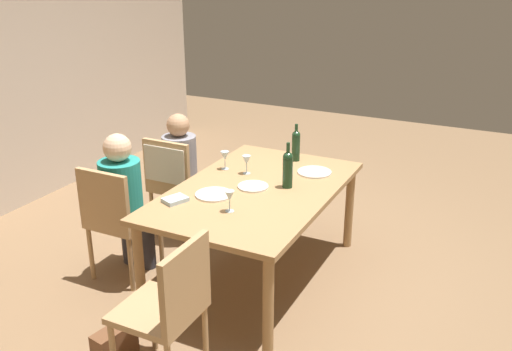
% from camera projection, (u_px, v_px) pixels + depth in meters
% --- Properties ---
extents(ground_plane, '(10.00, 10.00, 0.00)m').
position_uv_depth(ground_plane, '(256.00, 276.00, 4.41)').
color(ground_plane, '#846647').
extents(dining_table, '(1.75, 1.10, 0.75)m').
position_uv_depth(dining_table, '(256.00, 198.00, 4.17)').
color(dining_table, '#A87F51').
rests_on(dining_table, ground_plane).
extents(chair_far_right, '(0.46, 0.44, 0.92)m').
position_uv_depth(chair_far_right, '(172.00, 175.00, 4.81)').
color(chair_far_right, tan).
rests_on(chair_far_right, ground_plane).
extents(chair_far_left, '(0.44, 0.44, 0.92)m').
position_uv_depth(chair_far_left, '(116.00, 216.00, 4.20)').
color(chair_far_left, tan).
rests_on(chair_far_left, ground_plane).
extents(chair_left_end, '(0.44, 0.44, 0.92)m').
position_uv_depth(chair_left_end, '(170.00, 304.00, 3.13)').
color(chair_left_end, tan).
rests_on(chair_left_end, ground_plane).
extents(person_woman_host, '(0.34, 0.29, 1.11)m').
position_uv_depth(person_woman_host, '(182.00, 165.00, 4.91)').
color(person_woman_host, '#33333D').
rests_on(person_woman_host, ground_plane).
extents(person_man_bearded, '(0.36, 0.31, 1.15)m').
position_uv_depth(person_man_bearded, '(124.00, 195.00, 4.25)').
color(person_man_bearded, '#33333D').
rests_on(person_man_bearded, ground_plane).
extents(wine_bottle_tall_green, '(0.07, 0.07, 0.31)m').
position_uv_depth(wine_bottle_tall_green, '(296.00, 145.00, 4.65)').
color(wine_bottle_tall_green, '#19381E').
rests_on(wine_bottle_tall_green, dining_table).
extents(wine_bottle_dark_red, '(0.08, 0.08, 0.34)m').
position_uv_depth(wine_bottle_dark_red, '(288.00, 168.00, 4.11)').
color(wine_bottle_dark_red, '#19381E').
rests_on(wine_bottle_dark_red, dining_table).
extents(wine_glass_near_left, '(0.07, 0.07, 0.15)m').
position_uv_depth(wine_glass_near_left, '(229.00, 197.00, 3.73)').
color(wine_glass_near_left, silver).
rests_on(wine_glass_near_left, dining_table).
extents(wine_glass_centre, '(0.07, 0.07, 0.15)m').
position_uv_depth(wine_glass_centre, '(225.00, 156.00, 4.48)').
color(wine_glass_centre, silver).
rests_on(wine_glass_centre, dining_table).
extents(wine_glass_near_right, '(0.07, 0.07, 0.15)m').
position_uv_depth(wine_glass_near_right, '(247.00, 161.00, 4.38)').
color(wine_glass_near_right, silver).
rests_on(wine_glass_near_right, dining_table).
extents(dinner_plate_host, '(0.23, 0.23, 0.01)m').
position_uv_depth(dinner_plate_host, '(253.00, 186.00, 4.15)').
color(dinner_plate_host, white).
rests_on(dinner_plate_host, dining_table).
extents(dinner_plate_guest_left, '(0.27, 0.27, 0.01)m').
position_uv_depth(dinner_plate_guest_left, '(314.00, 172.00, 4.43)').
color(dinner_plate_guest_left, white).
rests_on(dinner_plate_guest_left, dining_table).
extents(dinner_plate_guest_right, '(0.27, 0.27, 0.01)m').
position_uv_depth(dinner_plate_guest_right, '(214.00, 194.00, 4.01)').
color(dinner_plate_guest_right, white).
rests_on(dinner_plate_guest_right, dining_table).
extents(folded_napkin, '(0.19, 0.17, 0.03)m').
position_uv_depth(folded_napkin, '(175.00, 200.00, 3.91)').
color(folded_napkin, '#ADC6D6').
rests_on(folded_napkin, dining_table).
extents(handbag, '(0.30, 0.17, 0.22)m').
position_uv_depth(handbag, '(115.00, 344.00, 3.47)').
color(handbag, brown).
rests_on(handbag, ground_plane).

